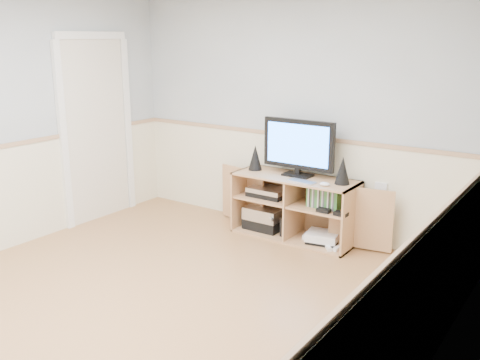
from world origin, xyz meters
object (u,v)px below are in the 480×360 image
at_px(media_cabinet, 297,205).
at_px(monitor, 298,146).
at_px(game_consoles, 322,237).
at_px(keyboard, 302,181).

distance_m(media_cabinet, monitor, 0.63).
xyz_separation_m(monitor, game_consoles, (0.33, -0.06, -0.89)).
relative_size(media_cabinet, keyboard, 7.25).
bearing_deg(media_cabinet, game_consoles, -11.82).
xyz_separation_m(monitor, keyboard, (0.15, -0.19, -0.31)).
bearing_deg(monitor, keyboard, -50.74).
relative_size(media_cabinet, monitor, 2.57).
distance_m(monitor, game_consoles, 0.95).
distance_m(monitor, keyboard, 0.39).
xyz_separation_m(keyboard, game_consoles, (0.18, 0.13, -0.59)).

